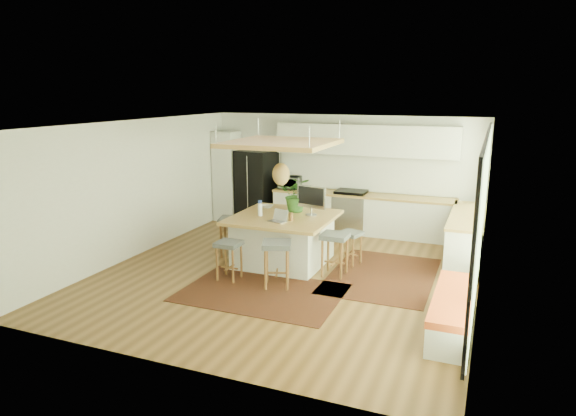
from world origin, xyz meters
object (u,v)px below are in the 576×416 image
at_px(microwave, 290,181).
at_px(island_plant, 297,198).
at_px(stool_right_back, 350,246).
at_px(monitor, 311,202).
at_px(stool_right_front, 335,256).
at_px(fridge, 256,186).
at_px(stool_near_right, 277,267).
at_px(stool_near_left, 229,260).
at_px(laptop, 277,215).
at_px(stool_left_side, 232,238).
at_px(island, 284,239).

distance_m(microwave, island_plant, 2.45).
xyz_separation_m(stool_right_back, island_plant, (-1.12, 0.05, 0.84)).
xyz_separation_m(monitor, island_plant, (-0.37, 0.21, 0.01)).
height_order(stool_right_front, island_plant, island_plant).
height_order(fridge, stool_near_right, fridge).
height_order(stool_near_left, laptop, laptop).
bearing_deg(stool_left_side, microwave, 85.73).
xyz_separation_m(stool_left_side, laptop, (1.21, -0.49, 0.70)).
bearing_deg(stool_left_side, stool_right_back, 8.71).
xyz_separation_m(stool_right_back, laptop, (-1.15, -0.85, 0.70)).
relative_size(stool_right_back, monitor, 1.03).
bearing_deg(stool_near_left, island_plant, 68.79).
distance_m(stool_near_left, stool_right_front, 1.88).
relative_size(island, stool_near_left, 2.67).
bearing_deg(fridge, island, -44.97).
distance_m(island, stool_right_back, 1.28).
bearing_deg(monitor, island_plant, 164.58).
relative_size(fridge, island, 0.98).
relative_size(island, microwave, 3.42).
xyz_separation_m(laptop, microwave, (-1.01, 3.12, 0.06)).
bearing_deg(island, stool_near_left, -114.10).
height_order(laptop, monitor, monitor).
bearing_deg(fridge, microwave, 10.36).
distance_m(stool_near_right, laptop, 1.06).
height_order(fridge, microwave, fridge).
height_order(island, microwave, microwave).
distance_m(stool_right_front, island_plant, 1.52).
bearing_deg(stool_near_left, stool_right_back, 42.16).
bearing_deg(stool_near_left, stool_right_front, 28.37).
relative_size(stool_near_right, stool_right_back, 1.23).
bearing_deg(stool_left_side, fridge, 104.78).
xyz_separation_m(stool_near_left, microwave, (-0.41, 3.86, 0.75)).
height_order(stool_right_back, monitor, monitor).
distance_m(laptop, microwave, 3.28).
distance_m(island, microwave, 2.90).
bearing_deg(stool_left_side, laptop, -22.03).
distance_m(stool_right_front, microwave, 3.69).
bearing_deg(island, fridge, 124.55).
bearing_deg(island, stool_right_front, -15.37).
height_order(microwave, island_plant, island_plant).
relative_size(stool_right_front, stool_left_side, 1.00).
bearing_deg(laptop, island, 112.24).
xyz_separation_m(stool_right_front, laptop, (-1.05, -0.15, 0.70)).
relative_size(stool_right_back, laptop, 1.98).
bearing_deg(stool_right_back, stool_left_side, -171.29).
height_order(stool_near_left, stool_left_side, stool_left_side).
height_order(stool_near_left, stool_right_front, stool_right_front).
bearing_deg(island, monitor, 26.32).
bearing_deg(monitor, laptop, -106.61).
relative_size(fridge, stool_near_right, 2.29).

